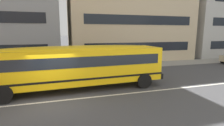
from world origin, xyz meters
The scene contains 5 objects.
ground_plane centered at (0.00, 0.00, 0.00)m, with size 400.00×400.00×0.00m, color #424244.
sidewalk_far centered at (0.00, 8.41, 0.01)m, with size 120.00×3.00×0.01m, color gray.
lane_centreline centered at (0.00, 0.00, 0.00)m, with size 110.00×0.16×0.01m, color silver.
school_bus centered at (1.36, 1.79, 1.69)m, with size 12.80×3.08×2.84m.
apartment_block_far_centre centered at (9.87, 15.58, 6.65)m, with size 16.26×11.38×13.30m.
Camera 1 is at (0.57, -9.41, 3.68)m, focal length 27.82 mm.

